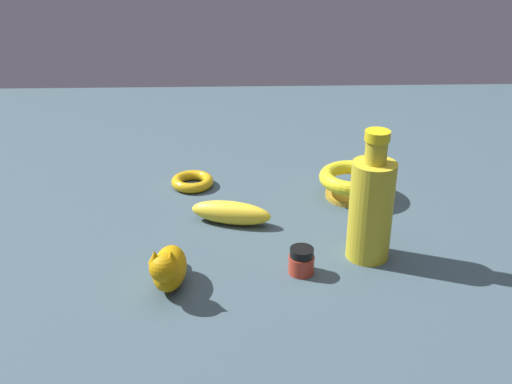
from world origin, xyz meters
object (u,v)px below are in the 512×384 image
at_px(cat_figurine, 168,268).
at_px(nail_polish_jar, 301,261).
at_px(bangle, 192,181).
at_px(bowl, 353,181).
at_px(banana, 231,213).
at_px(bottle_tall, 371,206).

distance_m(cat_figurine, nail_polish_jar, 0.23).
bearing_deg(cat_figurine, bangle, -1.99).
xyz_separation_m(nail_polish_jar, bowl, (0.30, -0.14, 0.02)).
distance_m(banana, nail_polish_jar, 0.22).
distance_m(bangle, bowl, 0.36).
height_order(banana, nail_polish_jar, nail_polish_jar).
height_order(bangle, banana, banana).
xyz_separation_m(bangle, cat_figurine, (-0.41, 0.01, 0.03)).
height_order(cat_figurine, bottle_tall, bottle_tall).
distance_m(bangle, nail_polish_jar, 0.43).
bearing_deg(cat_figurine, nail_polish_jar, -79.87).
bearing_deg(bowl, bangle, 79.30).
relative_size(banana, bottle_tall, 0.67).
distance_m(banana, cat_figurine, 0.25).
bearing_deg(nail_polish_jar, banana, 34.02).
bearing_deg(cat_figurine, banana, -24.71).
height_order(bangle, nail_polish_jar, nail_polish_jar).
xyz_separation_m(bottle_tall, nail_polish_jar, (-0.05, 0.13, -0.08)).
relative_size(bangle, bottle_tall, 0.39).
bearing_deg(bangle, banana, -153.87).
bearing_deg(nail_polish_jar, cat_figurine, 100.13).
bearing_deg(banana, cat_figurine, -99.42).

